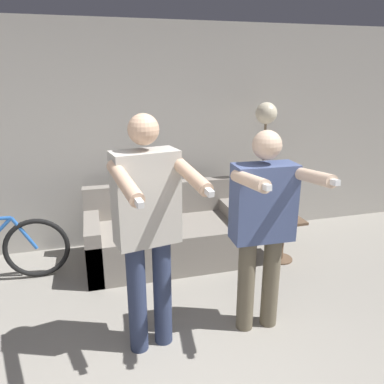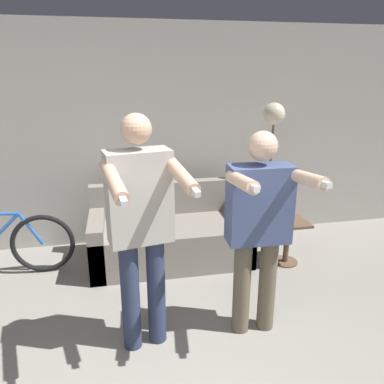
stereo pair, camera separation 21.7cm
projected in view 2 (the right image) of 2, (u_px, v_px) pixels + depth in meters
name	position (u px, v px, depth m)	size (l,w,h in m)	color
wall_back	(122.00, 138.00, 4.41)	(10.00, 0.05, 2.60)	#B7B2A8
couch	(170.00, 236.00, 4.22)	(1.74, 0.84, 0.83)	gray
person_left	(141.00, 221.00, 2.64)	(0.60, 0.74, 1.79)	#2D3856
person_right	(259.00, 222.00, 2.83)	(0.56, 0.68, 1.65)	#6B604C
cat	(160.00, 176.00, 4.31)	(0.42, 0.15, 0.16)	#3D3833
floor_lamp	(273.00, 129.00, 4.30)	(0.25, 0.25, 1.72)	#756047
side_table	(287.00, 233.00, 4.11)	(0.40, 0.40, 0.51)	brown
cup	(287.00, 215.00, 4.08)	(0.07, 0.07, 0.10)	silver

